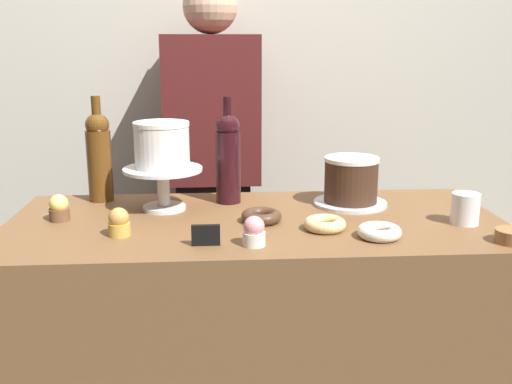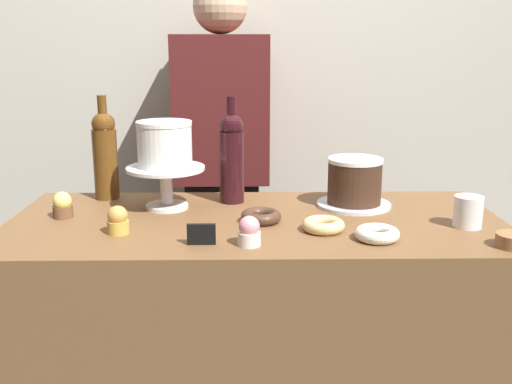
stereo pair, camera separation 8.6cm
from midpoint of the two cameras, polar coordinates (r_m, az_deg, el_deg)
name	(u,v)px [view 1 (the left image)]	position (r m, az deg, el deg)	size (l,w,h in m)	color
back_wall	(241,61)	(2.49, -2.47, 12.44)	(6.00, 0.05, 2.60)	#BCB7A8
display_counter	(256,363)	(1.85, -1.38, -16.02)	(1.38, 0.63, 0.89)	brown
cake_stand_pedestal	(163,181)	(1.78, -10.23, 1.03)	(0.23, 0.23, 0.13)	silver
white_layer_cake	(162,145)	(1.76, -10.38, 4.44)	(0.16, 0.16, 0.13)	white
silver_serving_platter	(350,203)	(1.84, 7.67, -1.06)	(0.22, 0.22, 0.01)	silver
chocolate_round_cake	(351,179)	(1.82, 7.75, 1.18)	(0.16, 0.16, 0.14)	#3D2619
wine_bottle_dark_red	(228,156)	(1.82, -4.03, 3.41)	(0.08, 0.08, 0.33)	black
wine_bottle_amber	(99,155)	(1.92, -16.02, 3.41)	(0.08, 0.08, 0.33)	#5B3814
cupcake_lemon	(59,208)	(1.75, -19.65, -1.49)	(0.06, 0.06, 0.07)	brown
cupcake_strawberry	(254,232)	(1.45, -1.89, -3.84)	(0.06, 0.06, 0.07)	white
cupcake_caramel	(119,223)	(1.57, -14.50, -2.87)	(0.06, 0.06, 0.07)	gold
donut_sugar	(379,232)	(1.54, 10.14, -3.77)	(0.11, 0.11, 0.03)	silver
donut_glazed	(325,224)	(1.58, 5.06, -3.07)	(0.11, 0.11, 0.03)	#E0C17F
donut_chocolate	(261,216)	(1.64, -0.97, -2.34)	(0.11, 0.11, 0.03)	#472D1E
cookie_stack	(512,236)	(1.59, 21.89, -3.95)	(0.08, 0.08, 0.03)	olive
price_sign_chalkboard	(206,235)	(1.46, -6.50, -4.13)	(0.07, 0.01, 0.05)	black
coffee_cup_ceramic	(465,209)	(1.71, 18.02, -1.53)	(0.08, 0.08, 0.08)	white
barista_figure	(213,183)	(2.33, -5.16, 0.84)	(0.36, 0.22, 1.60)	black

